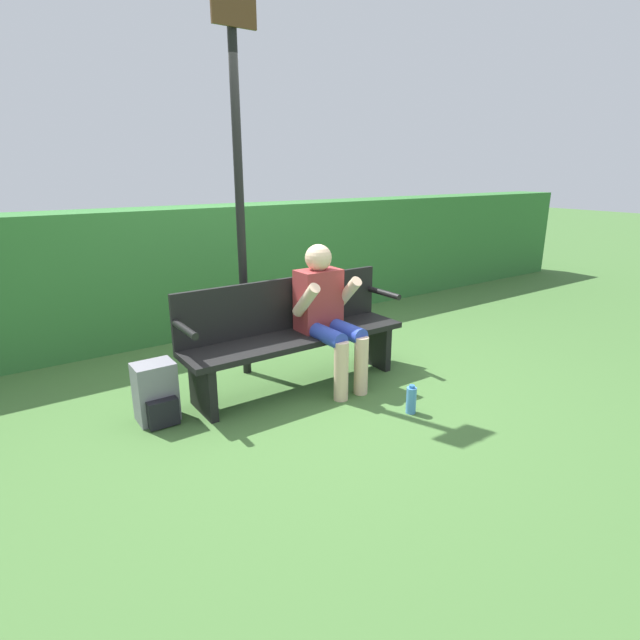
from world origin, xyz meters
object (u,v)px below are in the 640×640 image
at_px(park_bench, 293,332).
at_px(person_seated, 326,310).
at_px(backpack, 156,394).
at_px(water_bottle, 411,400).
at_px(signpost, 239,172).

relative_size(park_bench, person_seated, 1.64).
height_order(person_seated, backpack, person_seated).
relative_size(backpack, water_bottle, 1.96).
distance_m(person_seated, signpost, 1.27).
bearing_deg(backpack, park_bench, -0.49).
height_order(backpack, signpost, signpost).
xyz_separation_m(backpack, water_bottle, (1.53, -0.94, -0.10)).
xyz_separation_m(person_seated, backpack, (-1.35, 0.14, -0.42)).
height_order(person_seated, water_bottle, person_seated).
bearing_deg(signpost, water_bottle, -65.08).
distance_m(person_seated, backpack, 1.42).
bearing_deg(backpack, person_seated, -6.09).
bearing_deg(person_seated, backpack, 173.91).
height_order(park_bench, water_bottle, park_bench).
bearing_deg(person_seated, park_bench, 150.20).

